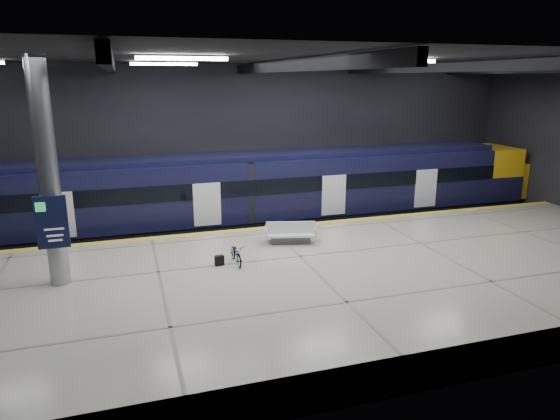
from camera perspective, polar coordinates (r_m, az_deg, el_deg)
name	(u,v)px	position (r m, az deg, el deg)	size (l,w,h in m)	color
ground	(291,275)	(19.40, 1.27, -7.39)	(30.00, 30.00, 0.00)	black
room_shell	(292,125)	(18.03, 1.37, 9.69)	(30.10, 16.10, 8.05)	black
platform	(315,286)	(17.02, 4.02, -8.69)	(30.00, 11.00, 1.10)	#BBB59E
safety_strip	(271,227)	(21.50, -1.06, -2.01)	(30.00, 0.40, 0.01)	yellow
rails	(255,232)	(24.34, -2.89, -2.53)	(30.00, 1.52, 0.16)	gray
train	(300,189)	(24.48, 2.26, 2.37)	(29.40, 2.84, 3.79)	black
bench	(290,235)	(19.46, 1.20, -2.92)	(2.10, 1.27, 0.87)	#595B60
bicycle	(236,254)	(17.37, -5.01, -4.98)	(0.48, 1.38, 0.72)	#99999E
pannier_bag	(219,260)	(17.33, -6.94, -5.75)	(0.30, 0.18, 0.35)	black
info_column	(48,178)	(16.37, -24.95, 3.34)	(0.90, 0.78, 6.90)	#9EA0A5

